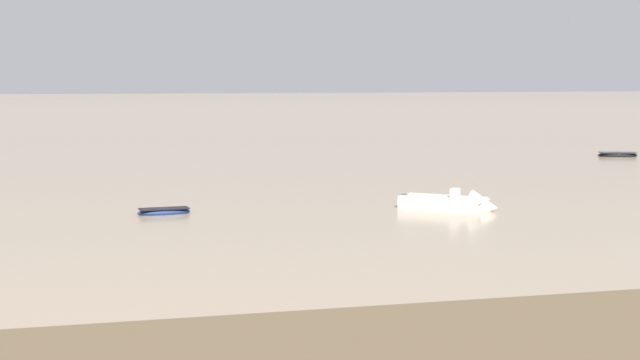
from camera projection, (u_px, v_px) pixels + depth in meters
name	position (u px, v px, depth m)	size (l,w,h in m)	color
rowboat_moored_0	(618.00, 155.00, 93.12)	(3.94, 2.45, 0.59)	black
rowboat_moored_2	(164.00, 212.00, 54.28)	(3.06, 1.27, 0.47)	navy
motorboat_moored_0	(457.00, 205.00, 56.04)	(5.61, 5.24, 1.96)	white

